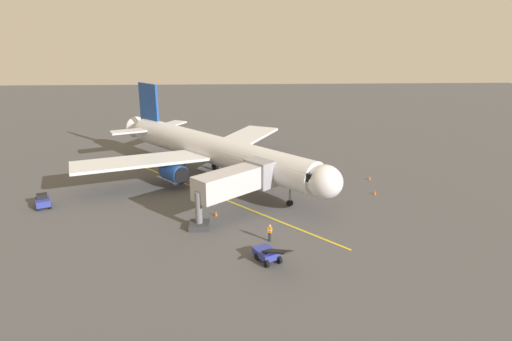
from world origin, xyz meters
TOP-DOWN VIEW (x-y plane):
  - ground_plane at (0.00, 0.00)m, footprint 220.00×220.00m
  - apron_lead_in_line at (-1.79, 5.83)m, footprint 26.82×30.00m
  - airplane at (-1.60, -0.38)m, footprint 32.54×33.52m
  - jet_bridge at (-5.11, 11.61)m, footprint 9.82×9.12m
  - ground_crew_marshaller at (-7.82, 18.59)m, footprint 0.47×0.39m
  - ground_crew_wing_walker at (-16.45, 1.94)m, footprint 0.40×0.47m
  - baggage_cart_near_nose at (-0.82, -16.25)m, footprint 2.82×2.84m
  - belt_loader_portside at (-7.34, 22.36)m, footprint 3.22×4.60m
  - tug_starboard_side at (17.21, 8.90)m, footprint 2.35×2.72m
  - safety_cone_nose_left at (-21.62, 6.71)m, footprint 0.32×0.32m
  - safety_cone_nose_right at (-22.60, 1.21)m, footprint 0.32×0.32m
  - safety_cone_wing_port at (-2.47, 12.33)m, footprint 0.32×0.32m

SIDE VIEW (x-z plane):
  - ground_plane at x=0.00m, z-range 0.00..0.00m
  - apron_lead_in_line at x=-1.79m, z-range 0.00..0.01m
  - safety_cone_nose_left at x=-21.62m, z-range 0.00..0.55m
  - safety_cone_nose_right at x=-22.60m, z-range 0.00..0.55m
  - safety_cone_wing_port at x=-2.47m, z-range 0.00..0.55m
  - baggage_cart_near_nose at x=-0.82m, z-range 0.02..1.29m
  - tug_starboard_side at x=17.21m, z-range -0.05..1.45m
  - belt_loader_portside at x=-7.34m, z-range -0.45..1.88m
  - ground_crew_marshaller at x=-7.82m, z-range 0.03..1.74m
  - ground_crew_wing_walker at x=-16.45m, z-range 0.03..1.74m
  - jet_bridge at x=-5.11m, z-range 1.06..6.46m
  - airplane at x=-1.60m, z-range -1.75..9.75m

